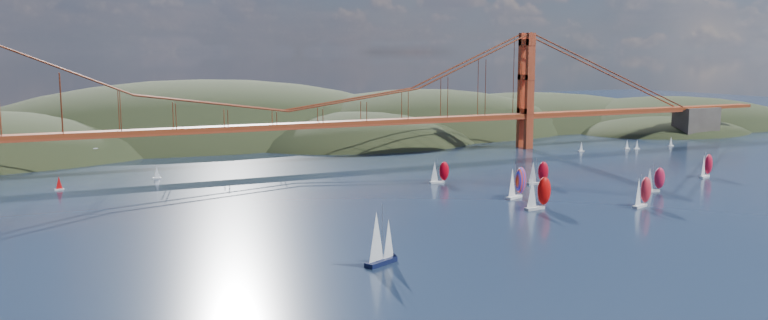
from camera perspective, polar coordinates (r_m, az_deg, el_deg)
The scene contains 18 objects.
ground at distance 156.51m, azimuth 13.78°, elevation -9.09°, with size 1200.00×1200.00×0.00m, color black.
headlands at distance 421.87m, azimuth -5.71°, elevation 0.22°, with size 725.00×225.00×96.00m.
bridge at distance 310.04m, azimuth -7.82°, elevation 5.61°, with size 552.00×12.00×55.00m.
sloop_navy at distance 162.99m, azimuth -0.30°, elevation -5.99°, with size 9.17×7.15×13.38m.
racer_0 at distance 224.83m, azimuth 11.64°, elevation -2.42°, with size 9.53×4.41×10.77m.
racer_1 at distance 236.49m, azimuth 19.07°, elevation -2.27°, with size 8.96×5.59×10.02m.
racer_2 at distance 263.57m, azimuth 19.90°, elevation -1.37°, with size 7.98×3.41×9.07m.
racer_3 at distance 267.02m, azimuth 11.64°, elevation -0.93°, with size 8.02×3.68×9.06m.
racer_4 at distance 301.29m, azimuth 23.32°, elevation -0.36°, with size 8.53×5.40×9.54m.
racer_5 at distance 265.02m, azimuth 4.22°, elevation -0.90°, with size 7.39×2.99×8.51m.
racer_rwb at distance 240.78m, azimuth 10.05°, elevation -1.66°, with size 9.78×6.55×10.94m.
distant_boat_2 at distance 273.54m, azimuth -23.52°, elevation -1.63°, with size 3.00×2.00×4.70m.
distant_boat_3 at distance 285.80m, azimuth -16.92°, elevation -0.90°, with size 3.00×2.00×4.70m.
distant_boat_4 at distance 359.77m, azimuth 14.80°, elevation 0.99°, with size 3.00×2.00×4.70m.
distant_boat_5 at distance 375.14m, azimuth 18.03°, elevation 1.15°, with size 3.00×2.00×4.70m.
distant_boat_6 at distance 376.63m, azimuth 18.72°, elevation 1.14°, with size 3.00×2.00×4.70m.
distant_boat_7 at distance 394.68m, azimuth 21.03°, elevation 1.34°, with size 3.00×2.00×4.70m.
gull at distance 144.17m, azimuth -21.12°, elevation 0.83°, with size 0.90×0.25×0.17m.
Camera 1 is at (-95.45, -115.22, 45.90)m, focal length 35.00 mm.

